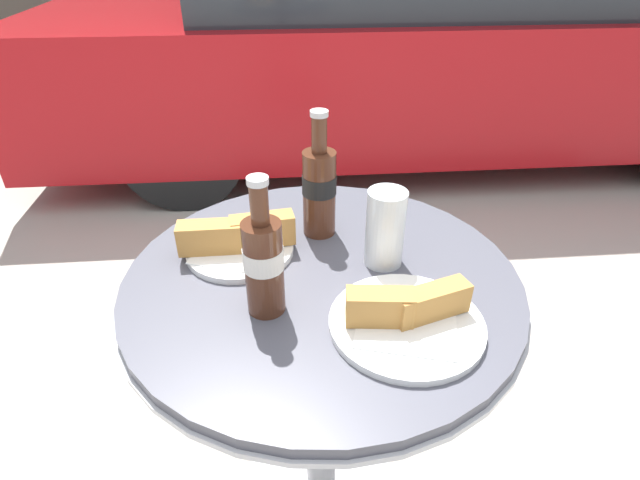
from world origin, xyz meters
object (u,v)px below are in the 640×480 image
at_px(bistro_table, 322,348).
at_px(parked_car, 412,39).
at_px(cola_bottle_right, 319,188).
at_px(lunch_plate_far, 239,241).
at_px(drinking_glass, 385,231).
at_px(cola_bottle_left, 264,262).
at_px(lunch_plate_near, 406,316).

relative_size(bistro_table, parked_car, 0.16).
height_order(bistro_table, cola_bottle_right, cola_bottle_right).
xyz_separation_m(lunch_plate_far, parked_car, (0.93, 2.39, -0.11)).
bearing_deg(drinking_glass, cola_bottle_left, -151.99).
bearing_deg(cola_bottle_right, lunch_plate_near, -69.18).
distance_m(bistro_table, lunch_plate_far, 0.27).
height_order(drinking_glass, parked_car, parked_car).
bearing_deg(cola_bottle_left, drinking_glass, 28.01).
distance_m(bistro_table, lunch_plate_near, 0.27).
bearing_deg(cola_bottle_left, cola_bottle_right, 65.26).
height_order(lunch_plate_near, lunch_plate_far, lunch_plate_far).
height_order(lunch_plate_far, parked_car, parked_car).
bearing_deg(cola_bottle_left, lunch_plate_near, -15.74).
relative_size(lunch_plate_far, parked_car, 0.05).
height_order(cola_bottle_right, drinking_glass, cola_bottle_right).
height_order(bistro_table, lunch_plate_far, lunch_plate_far).
xyz_separation_m(lunch_plate_near, lunch_plate_far, (-0.27, 0.23, 0.01)).
bearing_deg(lunch_plate_near, cola_bottle_left, 164.26).
xyz_separation_m(cola_bottle_left, lunch_plate_near, (0.21, -0.06, -0.07)).
height_order(cola_bottle_left, parked_car, parked_car).
xyz_separation_m(bistro_table, lunch_plate_far, (-0.15, 0.08, 0.21)).
bearing_deg(cola_bottle_right, drinking_glass, -46.94).
height_order(cola_bottle_left, drinking_glass, cola_bottle_left).
bearing_deg(parked_car, drinking_glass, -105.19).
distance_m(cola_bottle_left, parked_car, 2.70).
relative_size(bistro_table, lunch_plate_near, 3.03).
relative_size(cola_bottle_left, lunch_plate_far, 1.08).
xyz_separation_m(lunch_plate_near, parked_car, (0.66, 2.61, -0.11)).
distance_m(drinking_glass, lunch_plate_far, 0.27).
bearing_deg(parked_car, lunch_plate_far, -111.23).
height_order(bistro_table, parked_car, parked_car).
bearing_deg(lunch_plate_far, drinking_glass, -11.31).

